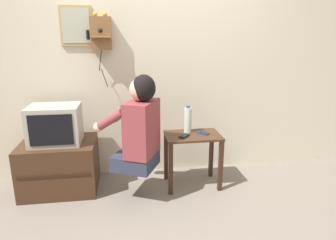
# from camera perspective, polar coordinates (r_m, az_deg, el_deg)

# --- Properties ---
(ground_plane) EXTENTS (14.00, 14.00, 0.00)m
(ground_plane) POSITION_cam_1_polar(r_m,az_deg,el_deg) (2.51, -0.52, -20.70)
(ground_plane) COLOR slate
(wall_back) EXTENTS (6.80, 0.05, 2.55)m
(wall_back) POSITION_cam_1_polar(r_m,az_deg,el_deg) (3.22, -3.58, 11.77)
(wall_back) COLOR beige
(wall_back) RESTS_ON ground_plane
(side_table) EXTENTS (0.55, 0.38, 0.55)m
(side_table) POSITION_cam_1_polar(r_m,az_deg,el_deg) (3.04, 4.70, -5.05)
(side_table) COLOR #422819
(side_table) RESTS_ON ground_plane
(person) EXTENTS (0.61, 0.56, 0.87)m
(person) POSITION_cam_1_polar(r_m,az_deg,el_deg) (2.70, -5.52, -1.15)
(person) COLOR #2D3347
(person) RESTS_ON ground_plane
(tv_stand) EXTENTS (0.71, 0.57, 0.50)m
(tv_stand) POSITION_cam_1_polar(r_m,az_deg,el_deg) (3.20, -19.86, -8.18)
(tv_stand) COLOR #422819
(tv_stand) RESTS_ON ground_plane
(television) EXTENTS (0.47, 0.37, 0.37)m
(television) POSITION_cam_1_polar(r_m,az_deg,el_deg) (3.04, -20.70, -0.82)
(television) COLOR #ADA89E
(television) RESTS_ON tv_stand
(wall_phone_antique) EXTENTS (0.24, 0.18, 0.73)m
(wall_phone_antique) POSITION_cam_1_polar(r_m,az_deg,el_deg) (3.13, -12.68, 15.88)
(wall_phone_antique) COLOR brown
(framed_picture) EXTENTS (0.31, 0.03, 0.38)m
(framed_picture) POSITION_cam_1_polar(r_m,az_deg,el_deg) (3.20, -17.12, 16.79)
(framed_picture) COLOR tan
(cell_phone_held) EXTENTS (0.13, 0.13, 0.01)m
(cell_phone_held) POSITION_cam_1_polar(r_m,az_deg,el_deg) (2.93, 3.14, -3.04)
(cell_phone_held) COLOR black
(cell_phone_held) RESTS_ON side_table
(cell_phone_spare) EXTENTS (0.12, 0.13, 0.01)m
(cell_phone_spare) POSITION_cam_1_polar(r_m,az_deg,el_deg) (3.04, 6.69, -2.45)
(cell_phone_spare) COLOR navy
(cell_phone_spare) RESTS_ON side_table
(water_bottle) EXTENTS (0.08, 0.08, 0.28)m
(water_bottle) POSITION_cam_1_polar(r_m,az_deg,el_deg) (3.03, 3.81, 0.04)
(water_bottle) COLOR silver
(water_bottle) RESTS_ON side_table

